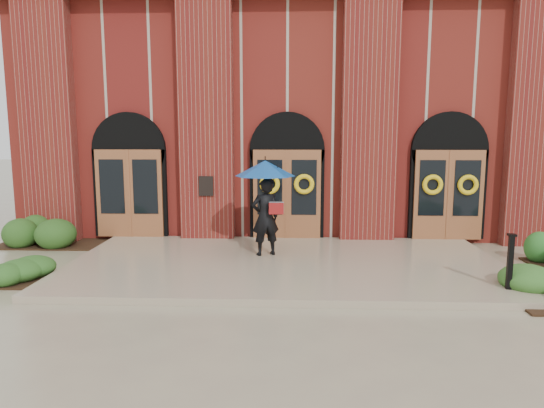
{
  "coord_description": "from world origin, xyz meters",
  "views": [
    {
      "loc": [
        0.12,
        -10.85,
        3.13
      ],
      "look_at": [
        -0.35,
        1.0,
        1.37
      ],
      "focal_mm": 32.0,
      "sensor_mm": 36.0,
      "label": 1
    }
  ],
  "objects": [
    {
      "name": "man_with_umbrella",
      "position": [
        -0.5,
        0.73,
        1.77
      ],
      "size": [
        1.88,
        1.88,
        2.32
      ],
      "rotation": [
        0.0,
        0.0,
        3.51
      ],
      "color": "black",
      "rests_on": "landing"
    },
    {
      "name": "landing",
      "position": [
        0.0,
        0.15,
        0.07
      ],
      "size": [
        10.0,
        5.3,
        0.15
      ],
      "primitive_type": "cube",
      "color": "gray",
      "rests_on": "ground"
    },
    {
      "name": "church_building",
      "position": [
        0.0,
        8.78,
        3.5
      ],
      "size": [
        16.2,
        12.53,
        7.0
      ],
      "color": "maroon",
      "rests_on": "ground"
    },
    {
      "name": "ground",
      "position": [
        0.0,
        0.0,
        0.0
      ],
      "size": [
        90.0,
        90.0,
        0.0
      ],
      "primitive_type": "plane",
      "color": "gray",
      "rests_on": "ground"
    },
    {
      "name": "hedge_wall_left",
      "position": [
        -6.4,
        2.2,
        0.39
      ],
      "size": [
        3.0,
        1.2,
        0.77
      ],
      "primitive_type": "ellipsoid",
      "color": "#244717",
      "rests_on": "ground"
    },
    {
      "name": "hedge_front_left",
      "position": [
        -5.75,
        -1.12,
        0.22
      ],
      "size": [
        1.25,
        1.07,
        0.44
      ],
      "primitive_type": "ellipsoid",
      "color": "#264E1B",
      "rests_on": "ground"
    },
    {
      "name": "metal_post",
      "position": [
        4.3,
        -1.71,
        0.72
      ],
      "size": [
        0.16,
        0.16,
        1.08
      ],
      "rotation": [
        0.0,
        0.0,
        -0.09
      ],
      "color": "black",
      "rests_on": "landing"
    }
  ]
}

